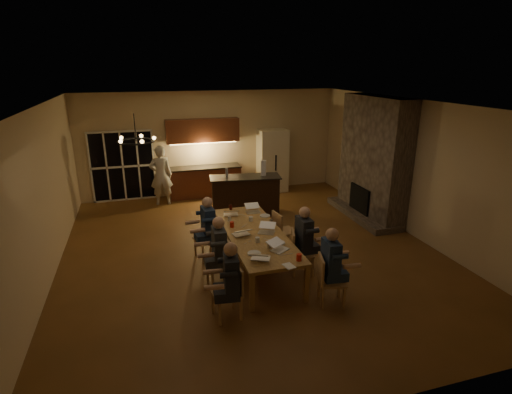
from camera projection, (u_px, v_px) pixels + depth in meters
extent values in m
plane|color=brown|center=(251.00, 251.00, 8.89)|extent=(9.00, 9.00, 0.00)
cube|color=#CBBB90|center=(211.00, 143.00, 12.49)|extent=(8.00, 0.04, 3.20)
cube|color=#CBBB90|center=(39.00, 199.00, 7.30)|extent=(0.04, 9.00, 3.20)
cube|color=#CBBB90|center=(413.00, 168.00, 9.46)|extent=(0.04, 9.00, 3.20)
cube|color=white|center=(250.00, 103.00, 7.87)|extent=(8.00, 9.00, 0.04)
cube|color=black|center=(123.00, 167.00, 11.89)|extent=(1.86, 0.08, 2.10)
cube|color=#685D52|center=(374.00, 158.00, 10.47)|extent=(0.58, 2.50, 3.20)
cube|color=beige|center=(272.00, 161.00, 12.86)|extent=(0.90, 0.68, 2.00)
cube|color=tan|center=(255.00, 250.00, 8.09)|extent=(1.10, 3.09, 0.75)
cube|color=black|center=(245.00, 196.00, 10.90)|extent=(1.96, 0.93, 1.08)
imported|color=silver|center=(161.00, 175.00, 11.59)|extent=(0.66, 0.44, 1.76)
torus|color=black|center=(136.00, 141.00, 6.53)|extent=(0.61, 0.61, 0.03)
cylinder|color=silver|center=(257.00, 240.00, 7.52)|extent=(0.09, 0.09, 0.10)
cylinder|color=silver|center=(251.00, 219.00, 8.55)|extent=(0.09, 0.09, 0.10)
cylinder|color=silver|center=(230.00, 219.00, 8.55)|extent=(0.07, 0.07, 0.10)
cylinder|color=red|center=(299.00, 257.00, 6.82)|extent=(0.09, 0.09, 0.12)
cylinder|color=red|center=(232.00, 225.00, 8.22)|extent=(0.08, 0.08, 0.12)
cylinder|color=#B2B2B7|center=(269.00, 245.00, 7.28)|extent=(0.07, 0.07, 0.12)
cylinder|color=#3F0F0C|center=(231.00, 207.00, 9.22)|extent=(0.07, 0.07, 0.12)
cylinder|color=#B2B2B7|center=(271.00, 222.00, 8.34)|extent=(0.07, 0.07, 0.12)
cylinder|color=silver|center=(279.00, 243.00, 7.50)|extent=(0.23, 0.23, 0.02)
cylinder|color=silver|center=(254.00, 253.00, 7.08)|extent=(0.24, 0.24, 0.02)
cylinder|color=silver|center=(265.00, 216.00, 8.84)|extent=(0.23, 0.23, 0.02)
cube|color=white|center=(289.00, 266.00, 6.64)|extent=(0.20, 0.25, 0.01)
cylinder|color=#99999E|center=(227.00, 173.00, 10.65)|extent=(0.07, 0.07, 0.24)
cube|color=silver|center=(264.00, 168.00, 10.77)|extent=(0.17, 0.17, 0.41)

